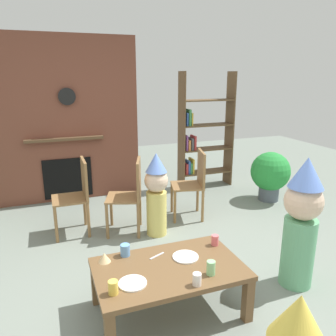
{
  "coord_description": "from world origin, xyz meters",
  "views": [
    {
      "loc": [
        -0.93,
        -2.5,
        1.84
      ],
      "look_at": [
        0.15,
        0.4,
        0.98
      ],
      "focal_mm": 35.68,
      "sensor_mm": 36.0,
      "label": 1
    }
  ],
  "objects_px": {
    "bookshelf": "(201,137)",
    "coffee_table": "(169,273)",
    "paper_cup_far_right": "(125,250)",
    "paper_plate_front": "(133,283)",
    "dining_chair_right": "(194,180)",
    "paper_cup_near_right": "(197,279)",
    "paper_plate_rear": "(185,257)",
    "paper_cup_far_left": "(211,268)",
    "child_by_the_chairs": "(156,192)",
    "dining_chair_left": "(77,192)",
    "birthday_cake_slice": "(104,257)",
    "paper_cup_near_left": "(215,240)",
    "paper_cup_center": "(113,287)",
    "potted_plant_tall": "(270,173)",
    "dining_chair_middle": "(131,192)",
    "child_in_pink": "(301,220)"
  },
  "relations": [
    {
      "from": "paper_cup_center",
      "to": "birthday_cake_slice",
      "type": "distance_m",
      "value": 0.43
    },
    {
      "from": "bookshelf",
      "to": "coffee_table",
      "type": "height_order",
      "value": "bookshelf"
    },
    {
      "from": "coffee_table",
      "to": "paper_plate_rear",
      "type": "xyz_separation_m",
      "value": [
        0.17,
        0.08,
        0.06
      ]
    },
    {
      "from": "coffee_table",
      "to": "potted_plant_tall",
      "type": "height_order",
      "value": "potted_plant_tall"
    },
    {
      "from": "paper_plate_rear",
      "to": "dining_chair_middle",
      "type": "relative_size",
      "value": 0.24
    },
    {
      "from": "paper_cup_far_left",
      "to": "paper_plate_rear",
      "type": "xyz_separation_m",
      "value": [
        -0.08,
        0.28,
        -0.05
      ]
    },
    {
      "from": "paper_cup_far_right",
      "to": "child_by_the_chairs",
      "type": "relative_size",
      "value": 0.1
    },
    {
      "from": "paper_cup_far_left",
      "to": "paper_cup_far_right",
      "type": "bearing_deg",
      "value": 137.58
    },
    {
      "from": "paper_plate_front",
      "to": "child_by_the_chairs",
      "type": "height_order",
      "value": "child_by_the_chairs"
    },
    {
      "from": "paper_cup_center",
      "to": "paper_plate_front",
      "type": "bearing_deg",
      "value": 22.04
    },
    {
      "from": "paper_cup_near_right",
      "to": "paper_cup_far_left",
      "type": "distance_m",
      "value": 0.17
    },
    {
      "from": "paper_cup_center",
      "to": "paper_plate_rear",
      "type": "height_order",
      "value": "paper_cup_center"
    },
    {
      "from": "coffee_table",
      "to": "child_by_the_chairs",
      "type": "distance_m",
      "value": 1.39
    },
    {
      "from": "bookshelf",
      "to": "dining_chair_left",
      "type": "bearing_deg",
      "value": -153.6
    },
    {
      "from": "paper_plate_front",
      "to": "dining_chair_right",
      "type": "bearing_deg",
      "value": 53.74
    },
    {
      "from": "paper_cup_far_right",
      "to": "dining_chair_left",
      "type": "xyz_separation_m",
      "value": [
        -0.24,
        1.42,
        0.06
      ]
    },
    {
      "from": "paper_cup_far_right",
      "to": "dining_chair_right",
      "type": "relative_size",
      "value": 0.11
    },
    {
      "from": "child_by_the_chairs",
      "to": "paper_plate_front",
      "type": "bearing_deg",
      "value": -10.21
    },
    {
      "from": "paper_cup_far_left",
      "to": "paper_plate_front",
      "type": "relative_size",
      "value": 0.53
    },
    {
      "from": "paper_cup_near_left",
      "to": "paper_cup_near_right",
      "type": "xyz_separation_m",
      "value": [
        -0.39,
        -0.47,
        -0.0
      ]
    },
    {
      "from": "dining_chair_left",
      "to": "birthday_cake_slice",
      "type": "bearing_deg",
      "value": 92.34
    },
    {
      "from": "paper_cup_far_left",
      "to": "dining_chair_right",
      "type": "bearing_deg",
      "value": 68.92
    },
    {
      "from": "coffee_table",
      "to": "paper_cup_far_left",
      "type": "relative_size",
      "value": 10.59
    },
    {
      "from": "paper_cup_far_left",
      "to": "dining_chair_left",
      "type": "bearing_deg",
      "value": 112.02
    },
    {
      "from": "dining_chair_middle",
      "to": "paper_cup_far_right",
      "type": "bearing_deg",
      "value": 91.95
    },
    {
      "from": "paper_cup_far_right",
      "to": "dining_chair_right",
      "type": "distance_m",
      "value": 1.84
    },
    {
      "from": "paper_plate_front",
      "to": "coffee_table",
      "type": "bearing_deg",
      "value": 19.92
    },
    {
      "from": "paper_cup_near_right",
      "to": "child_in_pink",
      "type": "bearing_deg",
      "value": 12.11
    },
    {
      "from": "child_in_pink",
      "to": "dining_chair_left",
      "type": "xyz_separation_m",
      "value": [
        -1.73,
        1.75,
        -0.12
      ]
    },
    {
      "from": "paper_cup_center",
      "to": "dining_chair_left",
      "type": "bearing_deg",
      "value": 91.32
    },
    {
      "from": "coffee_table",
      "to": "paper_plate_front",
      "type": "relative_size",
      "value": 5.62
    },
    {
      "from": "paper_cup_far_left",
      "to": "birthday_cake_slice",
      "type": "bearing_deg",
      "value": 147.59
    },
    {
      "from": "paper_cup_far_left",
      "to": "coffee_table",
      "type": "bearing_deg",
      "value": 141.41
    },
    {
      "from": "paper_cup_far_left",
      "to": "child_by_the_chairs",
      "type": "height_order",
      "value": "child_by_the_chairs"
    },
    {
      "from": "paper_cup_near_left",
      "to": "paper_cup_near_right",
      "type": "relative_size",
      "value": 1.01
    },
    {
      "from": "paper_cup_center",
      "to": "child_by_the_chairs",
      "type": "distance_m",
      "value": 1.72
    },
    {
      "from": "dining_chair_left",
      "to": "potted_plant_tall",
      "type": "relative_size",
      "value": 1.21
    },
    {
      "from": "paper_plate_front",
      "to": "dining_chair_middle",
      "type": "bearing_deg",
      "value": 75.88
    },
    {
      "from": "paper_cup_near_left",
      "to": "dining_chair_right",
      "type": "distance_m",
      "value": 1.53
    },
    {
      "from": "paper_plate_rear",
      "to": "child_by_the_chairs",
      "type": "bearing_deg",
      "value": 82.28
    },
    {
      "from": "bookshelf",
      "to": "coffee_table",
      "type": "bearing_deg",
      "value": -120.27
    },
    {
      "from": "paper_plate_rear",
      "to": "dining_chair_right",
      "type": "distance_m",
      "value": 1.75
    },
    {
      "from": "paper_cup_far_right",
      "to": "paper_plate_front",
      "type": "bearing_deg",
      "value": -96.11
    },
    {
      "from": "paper_cup_center",
      "to": "potted_plant_tall",
      "type": "relative_size",
      "value": 0.13
    },
    {
      "from": "paper_cup_near_right",
      "to": "paper_plate_rear",
      "type": "relative_size",
      "value": 0.43
    },
    {
      "from": "bookshelf",
      "to": "paper_plate_front",
      "type": "distance_m",
      "value": 3.49
    },
    {
      "from": "bookshelf",
      "to": "dining_chair_right",
      "type": "height_order",
      "value": "bookshelf"
    },
    {
      "from": "coffee_table",
      "to": "paper_cup_near_left",
      "type": "bearing_deg",
      "value": 20.25
    },
    {
      "from": "coffee_table",
      "to": "child_by_the_chairs",
      "type": "height_order",
      "value": "child_by_the_chairs"
    },
    {
      "from": "paper_cup_near_left",
      "to": "paper_cup_center",
      "type": "relative_size",
      "value": 0.94
    }
  ]
}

